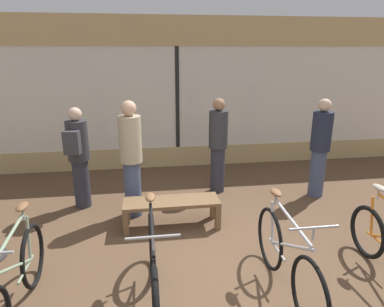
{
  "coord_description": "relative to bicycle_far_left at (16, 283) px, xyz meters",
  "views": [
    {
      "loc": [
        -0.75,
        -3.43,
        2.52
      ],
      "look_at": [
        0.0,
        1.7,
        0.95
      ],
      "focal_mm": 32.0,
      "sensor_mm": 36.0,
      "label": 1
    }
  ],
  "objects": [
    {
      "name": "customer_by_window",
      "position": [
        1.06,
        2.06,
        0.58
      ],
      "size": [
        0.48,
        0.48,
        1.82
      ],
      "color": "#424C6B",
      "rests_on": "ground_plane"
    },
    {
      "name": "customer_mid_floor",
      "position": [
        2.58,
        2.81,
        0.52
      ],
      "size": [
        0.41,
        0.41,
        1.72
      ],
      "color": "#2D2D38",
      "rests_on": "ground_plane"
    },
    {
      "name": "bicycle_far_left",
      "position": [
        0.0,
        0.0,
        0.0
      ],
      "size": [
        0.46,
        1.77,
        1.03
      ],
      "color": "black",
      "rests_on": "ground_plane"
    },
    {
      "name": "bicycle_right",
      "position": [
        2.7,
        -0.04,
        0.02
      ],
      "size": [
        0.46,
        1.75,
        1.05
      ],
      "color": "black",
      "rests_on": "ground_plane"
    },
    {
      "name": "customer_near_rack",
      "position": [
        0.21,
        2.48,
        0.51
      ],
      "size": [
        0.39,
        0.52,
        1.67
      ],
      "color": "#2D2D38",
      "rests_on": "ground_plane"
    },
    {
      "name": "display_bench",
      "position": [
        1.63,
        1.59,
        -0.05
      ],
      "size": [
        1.4,
        0.44,
        0.42
      ],
      "color": "brown",
      "rests_on": "ground_plane"
    },
    {
      "name": "shop_back_wall",
      "position": [
        2.01,
        4.36,
        1.25
      ],
      "size": [
        12.0,
        0.08,
        3.2
      ],
      "color": "tan",
      "rests_on": "ground_plane"
    },
    {
      "name": "customer_near_bench",
      "position": [
        4.29,
        2.35,
        0.53
      ],
      "size": [
        0.46,
        0.46,
        1.75
      ],
      "color": "#424C6B",
      "rests_on": "ground_plane"
    },
    {
      "name": "ground_plane",
      "position": [
        2.01,
        0.45,
        -0.39
      ],
      "size": [
        24.0,
        24.0,
        0.0
      ],
      "primitive_type": "plane",
      "color": "brown"
    },
    {
      "name": "bicycle_left",
      "position": [
        1.31,
        0.02,
        0.01
      ],
      "size": [
        0.46,
        1.77,
        1.05
      ],
      "color": "black",
      "rests_on": "ground_plane"
    }
  ]
}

